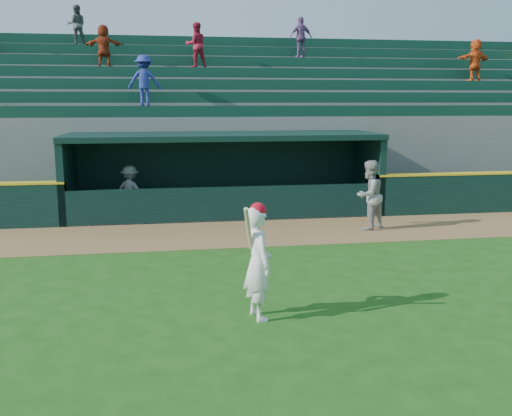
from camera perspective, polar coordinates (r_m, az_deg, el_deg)
The scene contains 7 objects.
ground at distance 10.32m, azimuth 1.44°, elevation -8.76°, with size 120.00×120.00×0.00m, color #1D4C13.
warning_track at distance 14.97m, azimuth -2.03°, elevation -2.56°, with size 40.00×3.00×0.01m, color olive.
dugout_player_front at distance 15.59m, azimuth 11.24°, elevation 1.27°, with size 0.91×0.71×1.87m, color #969591.
dugout_player_inside at distance 17.54m, azimuth -12.45°, elevation 1.69°, with size 0.99×0.57×1.53m, color #A2A39D.
dugout at distance 17.78m, azimuth -3.33°, elevation 3.97°, with size 9.40×2.80×2.46m.
stands at distance 22.22m, azimuth -4.57°, elevation 7.99°, with size 34.50×6.30×6.98m.
batter_at_plate at distance 9.03m, azimuth 0.18°, elevation -5.32°, with size 0.58×0.84×1.90m.
Camera 1 is at (-1.82, -9.56, 3.43)m, focal length 40.00 mm.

